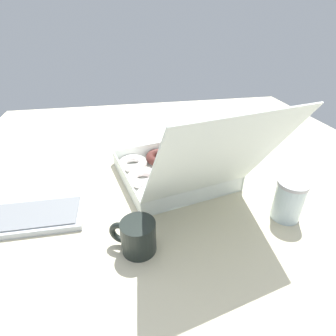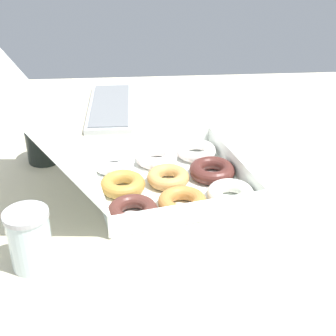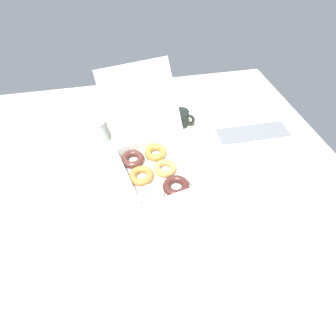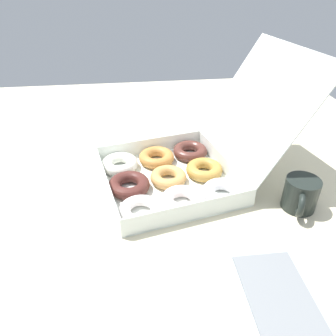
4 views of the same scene
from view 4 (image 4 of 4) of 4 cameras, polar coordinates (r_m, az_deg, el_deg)
ground_plane at (r=100.86cm, az=-2.16°, el=-2.01°), size 180.00×180.00×2.00cm
donut_box at (r=96.52cm, az=1.58°, el=-0.32°), size 47.58×63.16×36.41cm
coffee_mug at (r=92.51cm, az=22.11°, el=-4.27°), size 11.97×8.88×8.79cm
glass_jar at (r=124.76cm, az=11.72°, el=8.40°), size 8.57×8.57×12.40cm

